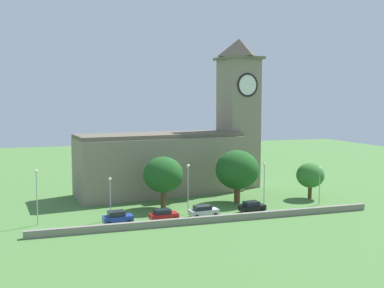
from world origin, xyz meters
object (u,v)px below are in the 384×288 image
(tree_riverside_east, at_px, (163,175))
(car_silver, at_px, (203,211))
(streetlamp_east_end, at_px, (320,179))
(tree_riverside_west, at_px, (237,170))
(streetlamp_west_mid, at_px, (110,191))
(streetlamp_east_mid, at_px, (264,179))
(tree_by_tower, at_px, (310,175))
(car_black, at_px, (252,207))
(church, at_px, (182,149))
(streetlamp_west_end, at_px, (37,189))
(car_red, at_px, (163,215))
(streetlamp_central, at_px, (188,181))
(car_blue, at_px, (117,218))

(tree_riverside_east, bearing_deg, car_silver, -57.24)
(streetlamp_east_end, bearing_deg, tree_riverside_west, 155.79)
(streetlamp_west_mid, bearing_deg, car_silver, -8.26)
(streetlamp_east_mid, xyz_separation_m, streetlamp_east_end, (10.24, 0.23, -0.64))
(streetlamp_east_mid, height_order, tree_by_tower, streetlamp_east_mid)
(car_silver, distance_m, car_black, 8.03)
(streetlamp_east_end, bearing_deg, streetlamp_west_mid, 179.34)
(car_black, relative_size, streetlamp_east_mid, 0.57)
(church, relative_size, streetlamp_west_mid, 5.85)
(church, relative_size, tree_riverside_east, 4.41)
(streetlamp_west_end, bearing_deg, tree_by_tower, 4.76)
(car_black, height_order, streetlamp_east_mid, streetlamp_east_mid)
(car_red, relative_size, streetlamp_west_end, 0.54)
(car_silver, relative_size, tree_by_tower, 0.72)
(streetlamp_west_mid, distance_m, tree_by_tower, 35.79)
(car_black, distance_m, tree_riverside_east, 14.84)
(car_red, distance_m, tree_by_tower, 29.27)
(car_black, distance_m, tree_by_tower, 15.62)
(streetlamp_central, bearing_deg, car_red, -150.50)
(church, height_order, streetlamp_east_end, church)
(car_red, height_order, streetlamp_central, streetlamp_central)
(car_red, bearing_deg, streetlamp_west_end, 170.11)
(car_silver, bearing_deg, streetlamp_east_mid, 7.14)
(streetlamp_central, height_order, tree_by_tower, streetlamp_central)
(tree_by_tower, bearing_deg, streetlamp_east_mid, -156.55)
(car_silver, xyz_separation_m, tree_by_tower, (22.07, 6.30, 3.26))
(car_black, xyz_separation_m, streetlamp_central, (-9.80, 1.75, 4.18))
(church, relative_size, streetlamp_east_mid, 4.90)
(streetlamp_west_mid, bearing_deg, streetlamp_east_mid, -1.49)
(car_silver, xyz_separation_m, streetlamp_west_mid, (-13.45, 1.95, 3.40))
(streetlamp_west_end, bearing_deg, car_black, -4.07)
(tree_riverside_east, bearing_deg, streetlamp_west_mid, -151.20)
(streetlamp_west_end, xyz_separation_m, streetlamp_west_mid, (9.95, -0.56, -0.87))
(tree_riverside_west, xyz_separation_m, tree_riverside_east, (-12.89, -0.22, -0.16))
(tree_riverside_west, bearing_deg, streetlamp_east_mid, -69.71)
(streetlamp_west_mid, bearing_deg, car_red, -18.60)
(car_silver, xyz_separation_m, car_black, (8.03, 0.28, 0.01))
(car_silver, xyz_separation_m, tree_riverside_west, (8.45, 7.12, 4.75))
(car_silver, distance_m, streetlamp_west_end, 23.92)
(car_black, relative_size, tree_riverside_west, 0.48)
(tree_riverside_west, bearing_deg, tree_riverside_east, -179.04)
(church, height_order, car_silver, church)
(tree_riverside_west, bearing_deg, streetlamp_west_end, -171.77)
(church, distance_m, tree_riverside_east, 14.27)
(streetlamp_east_mid, bearing_deg, tree_riverside_west, 110.29)
(streetlamp_central, bearing_deg, streetlamp_east_mid, -3.28)
(church, bearing_deg, streetlamp_east_mid, -65.03)
(streetlamp_central, bearing_deg, church, 76.79)
(car_blue, distance_m, streetlamp_east_end, 33.84)
(tree_riverside_west, bearing_deg, car_silver, -139.88)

